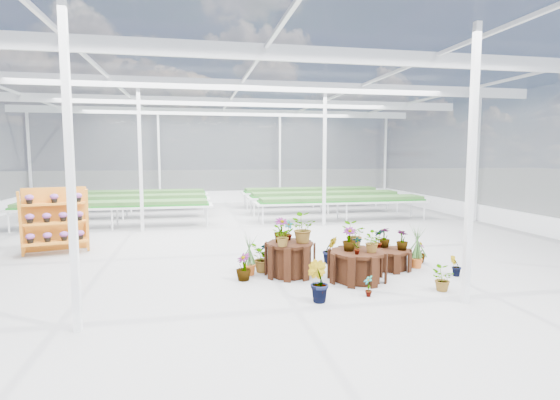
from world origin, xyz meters
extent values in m
plane|color=gray|center=(0.00, 0.00, 0.00)|extent=(24.00, 24.00, 0.00)
cylinder|color=black|center=(0.50, -1.84, 0.34)|extent=(1.25, 1.25, 0.67)
cylinder|color=black|center=(1.70, -2.44, 0.29)|extent=(1.34, 1.34, 0.58)
cylinder|color=black|center=(2.70, -1.74, 0.21)|extent=(1.01, 1.01, 0.42)
imported|color=#325928|center=(0.33, -1.77, 0.92)|extent=(0.32, 0.32, 0.50)
imported|color=#325928|center=(0.73, -1.87, 0.97)|extent=(0.70, 0.71, 0.59)
imported|color=#325928|center=(0.54, -1.55, 0.88)|extent=(0.23, 0.17, 0.41)
imported|color=#325928|center=(0.27, -2.16, 0.88)|extent=(0.42, 0.39, 0.40)
imported|color=#325928|center=(1.55, -2.39, 0.81)|extent=(0.35, 0.35, 0.46)
imported|color=#325928|center=(1.92, -2.58, 0.79)|extent=(0.41, 0.44, 0.41)
imported|color=#325928|center=(1.73, -2.14, 0.84)|extent=(0.60, 0.58, 0.52)
imported|color=#325928|center=(1.60, -2.70, 0.75)|extent=(0.21, 0.18, 0.34)
imported|color=#325928|center=(2.53, -1.60, 0.63)|extent=(0.24, 0.18, 0.43)
imported|color=#325928|center=(2.95, -1.83, 0.64)|extent=(0.34, 0.34, 0.44)
imported|color=#325928|center=(2.70, -1.51, 0.64)|extent=(0.27, 0.27, 0.44)
imported|color=#325928|center=(-0.46, -2.01, 0.27)|extent=(0.41, 0.41, 0.54)
imported|color=#325928|center=(0.00, -1.50, 0.30)|extent=(0.61, 0.66, 0.60)
imported|color=#325928|center=(0.61, -3.47, 0.34)|extent=(0.46, 0.48, 0.69)
imported|color=#325928|center=(1.55, -3.39, 0.19)|extent=(0.14, 0.20, 0.37)
imported|color=#325928|center=(2.95, -3.35, 0.22)|extent=(0.50, 0.52, 0.44)
imported|color=#325928|center=(3.76, -2.55, 0.21)|extent=(0.25, 0.21, 0.42)
imported|color=#325928|center=(3.61, -1.38, 0.25)|extent=(0.39, 0.39, 0.50)
imported|color=#325928|center=(2.90, -0.98, 0.29)|extent=(0.65, 0.67, 0.58)
imported|color=#325928|center=(1.60, -1.04, 0.31)|extent=(0.36, 0.30, 0.62)
imported|color=#325928|center=(0.13, -1.11, 0.30)|extent=(0.37, 0.33, 0.59)
camera|label=1|loc=(-1.38, -10.29, 2.45)|focal=28.00mm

